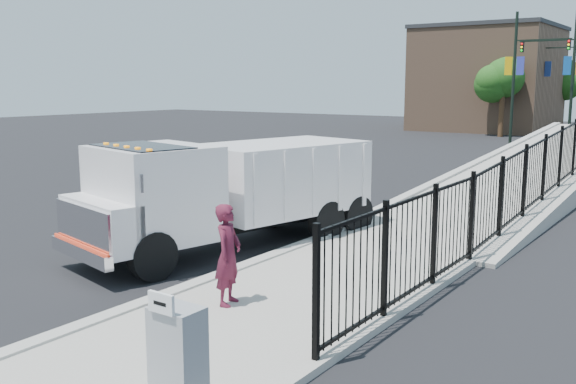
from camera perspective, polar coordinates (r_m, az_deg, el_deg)
The scene contains 15 objects.
ground at distance 12.33m, azimuth -6.63°, elevation -8.06°, with size 120.00×120.00×0.00m, color black.
sidewalk at distance 9.70m, azimuth -5.87°, elevation -12.66°, with size 3.55×12.00×0.12m, color #9E998E.
curb at distance 10.97m, azimuth -13.66°, elevation -10.10°, with size 0.30×12.00×0.16m, color #ADAAA3.
ramp at distance 25.70m, azimuth 21.58°, elevation 0.59°, with size 3.95×24.00×1.70m, color #9E998E.
iron_fence at distance 21.41m, azimuth 22.95°, elevation 1.25°, with size 0.10×28.00×1.80m, color black.
truck at distance 14.56m, azimuth -5.51°, elevation 0.43°, with size 3.92×7.69×2.52m.
worker at distance 10.60m, azimuth -5.35°, elevation -5.56°, with size 0.61×0.40×1.69m, color #58172B.
utility_cabinet at distance 7.29m, azimuth -9.74°, elevation -14.69°, with size 0.55×0.40×1.25m, color gray.
arrow_sign at distance 6.88m, azimuth -11.21°, elevation -9.67°, with size 0.35×0.04×0.22m, color white.
light_pole_0 at distance 41.94m, azimuth 19.85°, elevation 9.91°, with size 3.78×0.22×8.00m.
light_pole_1 at distance 42.39m, azimuth 23.59°, elevation 9.68°, with size 3.78×0.22×8.00m.
light_pole_2 at distance 51.46m, azimuth 22.02°, elevation 9.62°, with size 3.77×0.22×8.00m.
tree_0 at distance 48.11m, azimuth 18.58°, elevation 9.39°, with size 2.89×2.89×5.45m.
tree_2 at distance 59.76m, azimuth 23.23°, elevation 9.07°, with size 3.12×3.12×5.56m.
building at distance 55.40m, azimuth 17.32°, elevation 9.46°, with size 10.00×10.00×8.00m, color #8C664C.
Camera 1 is at (7.81, -8.79, 3.73)m, focal length 40.00 mm.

